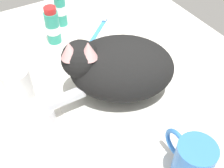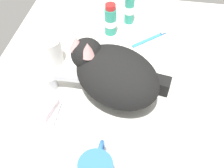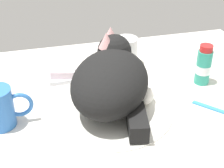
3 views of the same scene
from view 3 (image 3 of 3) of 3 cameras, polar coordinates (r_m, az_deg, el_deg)
name	(u,v)px [view 3 (image 3 of 3)]	position (r cm, az deg, el deg)	size (l,w,h in cm)	color
ground_plane	(110,114)	(88.27, -0.32, -5.12)	(110.00, 82.50, 3.00)	silver
sink_basin	(110,108)	(87.15, -0.32, -4.14)	(32.49, 32.49, 0.76)	silver
faucet	(95,66)	(100.99, -2.84, 2.97)	(13.88, 11.43, 6.43)	silver
cat	(111,80)	(83.55, -0.09, 0.71)	(28.52, 31.18, 17.17)	black
rinse_cup	(126,51)	(106.67, 2.44, 5.54)	(6.98, 6.98, 8.82)	white
soap_dish	(64,77)	(100.85, -8.18, 1.10)	(9.00, 6.40, 1.20)	white
soap_bar	(63,72)	(100.02, -8.25, 1.93)	(6.99, 4.32, 2.17)	silver
toothpaste_bottle	(204,66)	(99.32, 15.19, 2.99)	(4.34, 4.34, 11.89)	teal
toothbrush	(224,111)	(90.50, 18.37, -4.38)	(10.82, 11.88, 1.60)	#388CD8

